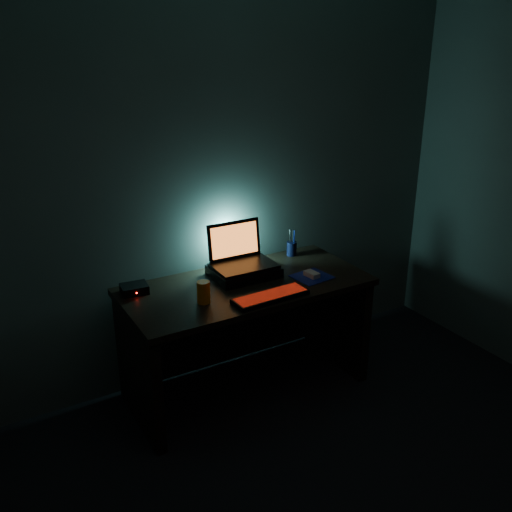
{
  "coord_description": "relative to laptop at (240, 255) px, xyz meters",
  "views": [
    {
      "loc": [
        -1.52,
        -1.14,
        2.18
      ],
      "look_at": [
        0.04,
        1.57,
        0.94
      ],
      "focal_mm": 40.0,
      "sensor_mm": 36.0,
      "label": 1
    }
  ],
  "objects": [
    {
      "name": "room",
      "position": [
        -0.05,
        -1.78,
        0.38
      ],
      "size": [
        3.5,
        4.0,
        2.5
      ],
      "color": "black",
      "rests_on": "ground"
    },
    {
      "name": "router",
      "position": [
        -0.68,
        0.05,
        -0.09
      ],
      "size": [
        0.16,
        0.14,
        0.05
      ],
      "rotation": [
        0.0,
        0.0,
        -0.11
      ],
      "color": "black",
      "rests_on": "desk"
    },
    {
      "name": "desk",
      "position": [
        -0.05,
        -0.11,
        -0.38
      ],
      "size": [
        1.5,
        0.7,
        0.75
      ],
      "color": "black",
      "rests_on": "ground"
    },
    {
      "name": "riser",
      "position": [
        -0.0,
        -0.05,
        -0.09
      ],
      "size": [
        0.41,
        0.31,
        0.06
      ],
      "primitive_type": "cube",
      "rotation": [
        0.0,
        0.0,
        -0.02
      ],
      "color": "black",
      "rests_on": "desk"
    },
    {
      "name": "pen_cup",
      "position": [
        0.45,
        0.09,
        -0.07
      ],
      "size": [
        0.09,
        0.09,
        0.1
      ],
      "primitive_type": "cylinder",
      "rotation": [
        0.0,
        0.0,
        0.34
      ],
      "color": "black",
      "rests_on": "desk"
    },
    {
      "name": "keyboard",
      "position": [
        -0.03,
        -0.42,
        -0.11
      ],
      "size": [
        0.46,
        0.16,
        0.03
      ],
      "rotation": [
        0.0,
        0.0,
        0.04
      ],
      "color": "black",
      "rests_on": "desk"
    },
    {
      "name": "mouse",
      "position": [
        0.36,
        -0.28,
        -0.1
      ],
      "size": [
        0.07,
        0.1,
        0.03
      ],
      "primitive_type": "cube",
      "rotation": [
        0.0,
        0.0,
        0.12
      ],
      "color": "#949399",
      "rests_on": "mousepad"
    },
    {
      "name": "laptop",
      "position": [
        0.0,
        0.0,
        0.0
      ],
      "size": [
        0.38,
        0.29,
        0.26
      ],
      "rotation": [
        0.0,
        0.0,
        -0.02
      ],
      "color": "black",
      "rests_on": "riser"
    },
    {
      "name": "juice_glass",
      "position": [
        -0.38,
        -0.27,
        -0.06
      ],
      "size": [
        0.08,
        0.08,
        0.13
      ],
      "primitive_type": "cylinder",
      "rotation": [
        0.0,
        0.0,
        -0.1
      ],
      "color": "orange",
      "rests_on": "desk"
    },
    {
      "name": "mousepad",
      "position": [
        0.36,
        -0.28,
        -0.12
      ],
      "size": [
        0.24,
        0.22,
        0.0
      ],
      "primitive_type": "cube",
      "rotation": [
        0.0,
        0.0,
        0.12
      ],
      "color": "navy",
      "rests_on": "desk"
    }
  ]
}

